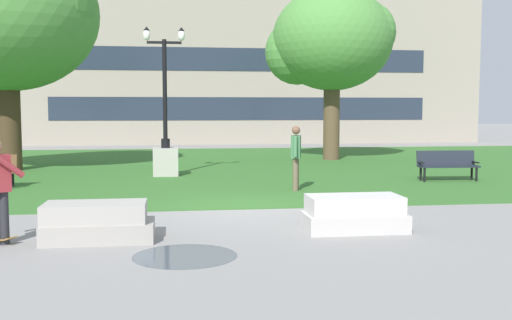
{
  "coord_description": "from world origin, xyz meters",
  "views": [
    {
      "loc": [
        -1.54,
        -12.77,
        2.18
      ],
      "look_at": [
        0.02,
        -1.4,
        1.2
      ],
      "focal_mm": 42.0,
      "sensor_mm": 36.0,
      "label": 1
    }
  ],
  "objects_px": {
    "lamp_post_left": "(166,146)",
    "person_bystander_near_lawn": "(296,154)",
    "concrete_block_left": "(354,214)",
    "concrete_block_center": "(97,223)",
    "park_bench_near_right": "(447,163)"
  },
  "relations": [
    {
      "from": "concrete_block_center",
      "to": "park_bench_near_right",
      "type": "xyz_separation_m",
      "value": [
        9.45,
        7.0,
        0.23
      ]
    },
    {
      "from": "concrete_block_center",
      "to": "lamp_post_left",
      "type": "xyz_separation_m",
      "value": [
        1.0,
        9.54,
        0.69
      ]
    },
    {
      "from": "concrete_block_center",
      "to": "person_bystander_near_lawn",
      "type": "xyz_separation_m",
      "value": [
        4.48,
        5.5,
        0.68
      ]
    },
    {
      "from": "concrete_block_left",
      "to": "person_bystander_near_lawn",
      "type": "height_order",
      "value": "person_bystander_near_lawn"
    },
    {
      "from": "person_bystander_near_lawn",
      "to": "concrete_block_left",
      "type": "bearing_deg",
      "value": -90.22
    },
    {
      "from": "lamp_post_left",
      "to": "concrete_block_left",
      "type": "bearing_deg",
      "value": -69.69
    },
    {
      "from": "concrete_block_left",
      "to": "person_bystander_near_lawn",
      "type": "relative_size",
      "value": 1.05
    },
    {
      "from": "person_bystander_near_lawn",
      "to": "lamp_post_left",
      "type": "bearing_deg",
      "value": 130.69
    },
    {
      "from": "concrete_block_left",
      "to": "person_bystander_near_lawn",
      "type": "xyz_separation_m",
      "value": [
        0.02,
        5.3,
        0.68
      ]
    },
    {
      "from": "lamp_post_left",
      "to": "person_bystander_near_lawn",
      "type": "xyz_separation_m",
      "value": [
        3.48,
        -4.04,
        -0.01
      ]
    },
    {
      "from": "park_bench_near_right",
      "to": "person_bystander_near_lawn",
      "type": "bearing_deg",
      "value": -163.25
    },
    {
      "from": "concrete_block_left",
      "to": "lamp_post_left",
      "type": "bearing_deg",
      "value": 110.31
    },
    {
      "from": "concrete_block_left",
      "to": "person_bystander_near_lawn",
      "type": "distance_m",
      "value": 5.34
    },
    {
      "from": "concrete_block_left",
      "to": "park_bench_near_right",
      "type": "relative_size",
      "value": 0.99
    },
    {
      "from": "concrete_block_center",
      "to": "park_bench_near_right",
      "type": "bearing_deg",
      "value": 36.52
    }
  ]
}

